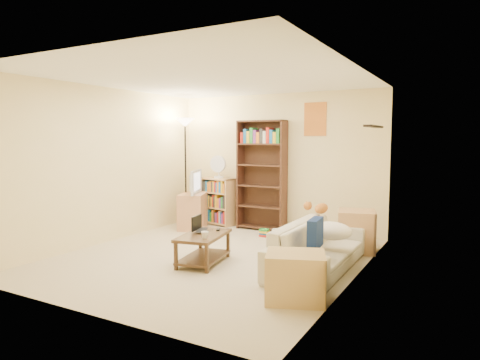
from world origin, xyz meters
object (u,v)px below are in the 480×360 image
object	(u,v)px
short_bookshelf	(217,201)
desk_fan	(218,166)
sofa	(319,246)
tabby_cat	(319,208)
mug	(205,235)
side_table	(356,231)
television	(192,182)
laptop	(205,231)
tv_stand	(192,211)
end_cabinet	(295,277)
coffee_table	(203,245)
floor_lamp	(185,141)
tall_bookshelf	(262,172)

from	to	relation	value
short_bookshelf	desk_fan	xyz separation A→B (m)	(0.05, -0.04, 0.69)
sofa	tabby_cat	xyz separation A→B (m)	(-0.26, 0.77, 0.37)
short_bookshelf	desk_fan	bearing A→B (deg)	-29.36
mug	side_table	world-z (taller)	side_table
sofa	television	world-z (taller)	television
laptop	tv_stand	world-z (taller)	tv_stand
television	end_cabinet	bearing A→B (deg)	-151.02
coffee_table	laptop	bearing A→B (deg)	100.92
sofa	end_cabinet	xyz separation A→B (m)	(0.15, -1.18, -0.04)
short_bookshelf	desk_fan	distance (m)	0.70
sofa	side_table	size ratio (longest dim) A/B	3.27
desk_fan	floor_lamp	xyz separation A→B (m)	(-0.47, -0.41, 0.49)
mug	tv_stand	distance (m)	2.53
tabby_cat	tv_stand	distance (m)	2.67
television	laptop	bearing A→B (deg)	-162.15
tall_bookshelf	floor_lamp	bearing A→B (deg)	-162.39
sofa	tabby_cat	bearing A→B (deg)	18.61
short_bookshelf	desk_fan	world-z (taller)	desk_fan
tabby_cat	short_bookshelf	distance (m)	2.65
coffee_table	laptop	world-z (taller)	laptop
sofa	side_table	distance (m)	1.13
tall_bookshelf	desk_fan	distance (m)	0.92
floor_lamp	laptop	bearing A→B (deg)	-47.51
laptop	end_cabinet	world-z (taller)	end_cabinet
sofa	tv_stand	size ratio (longest dim) A/B	3.02
television	tall_bookshelf	size ratio (longest dim) A/B	0.37
sofa	floor_lamp	xyz separation A→B (m)	(-3.10, 1.37, 1.35)
tall_bookshelf	desk_fan	bearing A→B (deg)	-177.89
side_table	floor_lamp	bearing A→B (deg)	175.58
television	desk_fan	distance (m)	0.64
tabby_cat	coffee_table	bearing A→B (deg)	-132.31
mug	short_bookshelf	size ratio (longest dim) A/B	0.11
laptop	tabby_cat	bearing A→B (deg)	-72.66
desk_fan	floor_lamp	size ratio (longest dim) A/B	0.22
coffee_table	desk_fan	xyz separation A→B (m)	(-1.19, 2.31, 0.90)
short_bookshelf	tall_bookshelf	bearing A→B (deg)	11.97
tabby_cat	floor_lamp	bearing A→B (deg)	168.06
tabby_cat	mug	world-z (taller)	tabby_cat
mug	floor_lamp	bearing A→B (deg)	131.11
short_bookshelf	floor_lamp	size ratio (longest dim) A/B	0.45
desk_fan	television	bearing A→B (deg)	-113.98
coffee_table	tv_stand	xyz separation A→B (m)	(-1.43, 1.77, 0.08)
sofa	desk_fan	xyz separation A→B (m)	(-2.63, 1.78, 0.86)
tv_stand	television	size ratio (longest dim) A/B	0.89
tabby_cat	end_cabinet	size ratio (longest dim) A/B	0.76
sofa	floor_lamp	distance (m)	3.65
sofa	television	distance (m)	3.18
tv_stand	television	bearing A→B (deg)	0.00
mug	tabby_cat	bearing A→B (deg)	55.74
laptop	side_table	size ratio (longest dim) A/B	0.66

